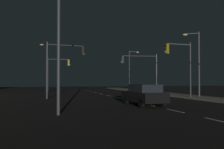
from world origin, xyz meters
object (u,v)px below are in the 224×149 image
at_px(traffic_light_mid_left, 180,59).
at_px(traffic_light_near_left, 58,68).
at_px(street_lamp_far_end, 61,24).
at_px(street_lamp_median, 196,58).
at_px(car, 144,94).
at_px(street_lamp_across_street, 46,63).
at_px(traffic_light_far_left, 141,65).
at_px(street_lamp_mid_block, 131,66).
at_px(traffic_light_overhead_east, 64,59).

xyz_separation_m(traffic_light_mid_left, traffic_light_near_left, (-10.99, 17.62, -0.28)).
bearing_deg(street_lamp_far_end, street_lamp_median, 32.96).
bearing_deg(car, street_lamp_across_street, 105.27).
distance_m(traffic_light_far_left, street_lamp_mid_block, 12.57).
xyz_separation_m(traffic_light_mid_left, traffic_light_overhead_east, (-11.25, 3.83, 0.01)).
relative_size(traffic_light_near_left, street_lamp_mid_block, 0.76).
distance_m(car, traffic_light_far_left, 15.82).
xyz_separation_m(traffic_light_far_left, street_lamp_across_street, (-12.12, 9.54, 0.64)).
height_order(traffic_light_overhead_east, street_lamp_median, street_lamp_median).
relative_size(traffic_light_mid_left, traffic_light_overhead_east, 0.97).
xyz_separation_m(traffic_light_mid_left, street_lamp_mid_block, (2.35, 21.21, 0.38)).
relative_size(car, traffic_light_overhead_east, 0.78).
bearing_deg(traffic_light_overhead_east, car, -61.51).
distance_m(traffic_light_mid_left, traffic_light_far_left, 9.03).
distance_m(traffic_light_overhead_east, traffic_light_far_left, 11.81).
distance_m(traffic_light_mid_left, traffic_light_overhead_east, 11.88).
bearing_deg(traffic_light_far_left, street_lamp_mid_block, 76.27).
bearing_deg(street_lamp_mid_block, street_lamp_across_street, -169.98).
xyz_separation_m(car, traffic_light_mid_left, (6.19, 5.49, 3.21)).
distance_m(traffic_light_near_left, traffic_light_far_left, 13.47).
xyz_separation_m(street_lamp_far_end, street_lamp_mid_block, (14.79, 30.06, -0.58)).
xyz_separation_m(traffic_light_near_left, street_lamp_across_street, (-1.77, 0.92, 0.75)).
relative_size(traffic_light_near_left, traffic_light_overhead_east, 0.93).
bearing_deg(street_lamp_mid_block, traffic_light_far_left, -103.73).
distance_m(traffic_light_near_left, street_lamp_median, 21.52).
distance_m(street_lamp_far_end, street_lamp_across_street, 27.40).
height_order(traffic_light_overhead_east, traffic_light_far_left, traffic_light_overhead_east).
bearing_deg(traffic_light_mid_left, street_lamp_mid_block, 83.68).
distance_m(traffic_light_near_left, street_lamp_across_street, 2.13).
distance_m(car, street_lamp_across_street, 25.18).
relative_size(car, street_lamp_far_end, 0.53).
xyz_separation_m(traffic_light_near_left, street_lamp_far_end, (-1.46, -26.47, 1.24)).
xyz_separation_m(traffic_light_near_left, traffic_light_overhead_east, (-0.26, -13.79, 0.29)).
bearing_deg(car, traffic_light_near_left, 101.72).
xyz_separation_m(traffic_light_far_left, street_lamp_median, (3.02, -8.24, 0.40)).
xyz_separation_m(car, traffic_light_overhead_east, (-5.06, 9.32, 3.22)).
bearing_deg(street_lamp_far_end, traffic_light_far_left, 56.52).
relative_size(traffic_light_mid_left, traffic_light_far_left, 1.08).
distance_m(traffic_light_near_left, traffic_light_overhead_east, 13.80).
bearing_deg(street_lamp_median, traffic_light_mid_left, -162.20).
relative_size(street_lamp_median, street_lamp_mid_block, 0.97).
height_order(traffic_light_overhead_east, street_lamp_across_street, street_lamp_across_street).
height_order(traffic_light_mid_left, traffic_light_near_left, traffic_light_mid_left).
xyz_separation_m(street_lamp_far_end, street_lamp_across_street, (-0.31, 27.39, -0.48)).
bearing_deg(car, traffic_light_mid_left, 41.53).
bearing_deg(traffic_light_near_left, street_lamp_mid_block, 15.06).
bearing_deg(car, traffic_light_far_left, 69.01).
xyz_separation_m(traffic_light_overhead_east, street_lamp_across_street, (-1.51, 14.71, 0.47)).
bearing_deg(street_lamp_mid_block, car, -107.74).
relative_size(traffic_light_mid_left, street_lamp_across_street, 0.75).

